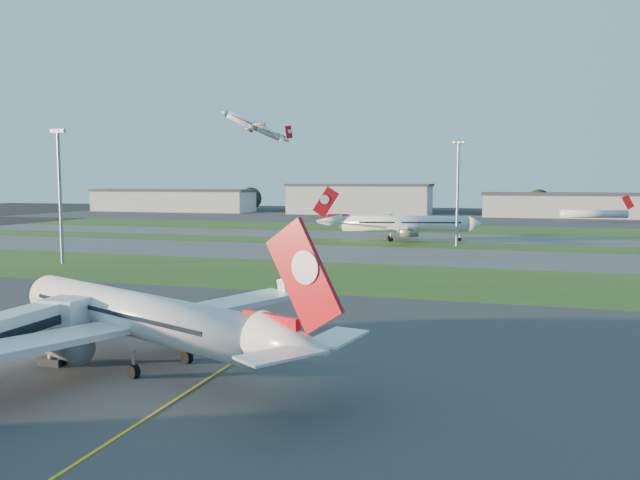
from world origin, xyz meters
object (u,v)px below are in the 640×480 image
at_px(light_mast_centre, 458,186).
at_px(airliner_taxiing, 404,224).
at_px(mini_jet_near, 594,214).
at_px(light_mast_west, 60,187).
at_px(airliner_parked, 138,316).

bearing_deg(light_mast_centre, airliner_taxiing, 144.16).
xyz_separation_m(mini_jet_near, light_mast_centre, (-44.40, -114.45, 11.53)).
bearing_deg(light_mast_centre, light_mast_west, -141.34).
xyz_separation_m(airliner_taxiing, light_mast_centre, (14.96, -10.81, 10.23)).
height_order(airliner_taxiing, mini_jet_near, airliner_taxiing).
relative_size(airliner_parked, light_mast_west, 1.39).
bearing_deg(light_mast_centre, airliner_parked, -99.19).
height_order(airliner_parked, light_mast_centre, light_mast_centre).
bearing_deg(light_mast_west, mini_jet_near, 56.13).
distance_m(airliner_parked, light_mast_centre, 111.74).
distance_m(mini_jet_near, light_mast_centre, 123.30).
xyz_separation_m(light_mast_west, light_mast_centre, (70.00, 56.00, 0.00)).
distance_m(airliner_taxiing, light_mast_centre, 21.10).
distance_m(airliner_parked, light_mast_west, 75.75).
relative_size(mini_jet_near, light_mast_centre, 1.10).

